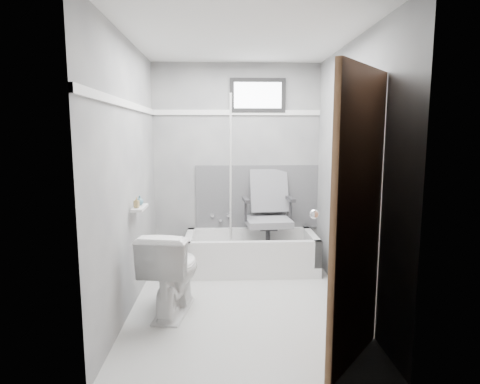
{
  "coord_description": "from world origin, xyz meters",
  "views": [
    {
      "loc": [
        -0.17,
        -3.56,
        1.57
      ],
      "look_at": [
        0.0,
        0.35,
        1.0
      ],
      "focal_mm": 30.0,
      "sensor_mm": 36.0,
      "label": 1
    }
  ],
  "objects": [
    {
      "name": "soap_bottle_b",
      "position": [
        -0.94,
        0.14,
        0.96
      ],
      "size": [
        0.09,
        0.09,
        0.09
      ],
      "primitive_type": "imported",
      "rotation": [
        0.0,
        0.0,
        0.31
      ],
      "color": "#467282",
      "rests_on": "shelf"
    },
    {
      "name": "soap_bottle_a",
      "position": [
        -0.94,
        -0.0,
        0.97
      ],
      "size": [
        0.05,
        0.05,
        0.09
      ],
      "primitive_type": "imported",
      "rotation": [
        0.0,
        0.0,
        -0.18
      ],
      "color": "#98814C",
      "rests_on": "shelf"
    },
    {
      "name": "shelf",
      "position": [
        -0.93,
        0.08,
        0.9
      ],
      "size": [
        0.1,
        0.32,
        0.02
      ],
      "primitive_type": "cube",
      "color": "silver",
      "rests_on": "wall_left"
    },
    {
      "name": "ceiling",
      "position": [
        0.0,
        0.0,
        2.4
      ],
      "size": [
        2.6,
        2.6,
        0.0
      ],
      "primitive_type": "plane",
      "rotation": [
        3.14,
        0.0,
        0.0
      ],
      "color": "silver",
      "rests_on": "floor"
    },
    {
      "name": "trim_back",
      "position": [
        0.0,
        1.29,
        1.82
      ],
      "size": [
        2.0,
        0.02,
        0.06
      ],
      "primitive_type": "cube",
      "color": "white",
      "rests_on": "wall_back"
    },
    {
      "name": "wall_left",
      "position": [
        -1.0,
        0.0,
        1.2
      ],
      "size": [
        0.02,
        2.6,
        2.4
      ],
      "primitive_type": "cube",
      "color": "slate",
      "rests_on": "floor"
    },
    {
      "name": "floor",
      "position": [
        0.0,
        0.0,
        0.0
      ],
      "size": [
        2.6,
        2.6,
        0.0
      ],
      "primitive_type": "plane",
      "color": "silver",
      "rests_on": "ground"
    },
    {
      "name": "wall_front",
      "position": [
        0.0,
        -1.3,
        1.2
      ],
      "size": [
        2.0,
        0.02,
        2.4
      ],
      "primitive_type": "cube",
      "color": "slate",
      "rests_on": "floor"
    },
    {
      "name": "toilet",
      "position": [
        -0.62,
        -0.15,
        0.37
      ],
      "size": [
        0.54,
        0.82,
        0.74
      ],
      "primitive_type": "imported",
      "rotation": [
        0.0,
        0.0,
        2.98
      ],
      "color": "white",
      "rests_on": "floor"
    },
    {
      "name": "wall_right",
      "position": [
        1.0,
        0.0,
        1.2
      ],
      "size": [
        0.02,
        2.6,
        2.4
      ],
      "primitive_type": "cube",
      "color": "slate",
      "rests_on": "floor"
    },
    {
      "name": "wall_back",
      "position": [
        0.0,
        1.3,
        1.2
      ],
      "size": [
        2.0,
        0.02,
        2.4
      ],
      "primitive_type": "cube",
      "color": "slate",
      "rests_on": "floor"
    },
    {
      "name": "faucet",
      "position": [
        -0.2,
        1.27,
        0.55
      ],
      "size": [
        0.26,
        0.1,
        0.16
      ],
      "primitive_type": null,
      "color": "silver",
      "rests_on": "wall_back"
    },
    {
      "name": "office_chair",
      "position": [
        0.35,
        0.98,
        0.64
      ],
      "size": [
        0.64,
        0.64,
        1.03
      ],
      "primitive_type": null,
      "rotation": [
        0.0,
        0.0,
        0.08
      ],
      "color": "slate",
      "rests_on": "bathtub"
    },
    {
      "name": "pole",
      "position": [
        -0.08,
        1.06,
        1.05
      ],
      "size": [
        0.02,
        0.39,
        1.92
      ],
      "primitive_type": "cylinder",
      "rotation": [
        0.19,
        0.0,
        0.0
      ],
      "color": "silver",
      "rests_on": "bathtub"
    },
    {
      "name": "window",
      "position": [
        0.25,
        1.29,
        2.02
      ],
      "size": [
        0.66,
        0.04,
        0.4
      ],
      "primitive_type": null,
      "color": "black",
      "rests_on": "wall_back"
    },
    {
      "name": "backerboard",
      "position": [
        0.25,
        1.29,
        0.8
      ],
      "size": [
        1.5,
        0.02,
        0.78
      ],
      "primitive_type": "cube",
      "color": "#4C4C4F",
      "rests_on": "wall_back"
    },
    {
      "name": "bathtub",
      "position": [
        0.15,
        0.93,
        0.21
      ],
      "size": [
        1.5,
        0.7,
        0.42
      ],
      "primitive_type": null,
      "color": "silver",
      "rests_on": "floor"
    },
    {
      "name": "door",
      "position": [
        0.98,
        -1.28,
        1.0
      ],
      "size": [
        0.78,
        0.78,
        2.0
      ],
      "primitive_type": null,
      "color": "brown",
      "rests_on": "floor"
    },
    {
      "name": "trim_left",
      "position": [
        -0.99,
        0.0,
        1.82
      ],
      "size": [
        0.02,
        2.6,
        0.06
      ],
      "primitive_type": "cube",
      "color": "white",
      "rests_on": "wall_left"
    }
  ]
}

